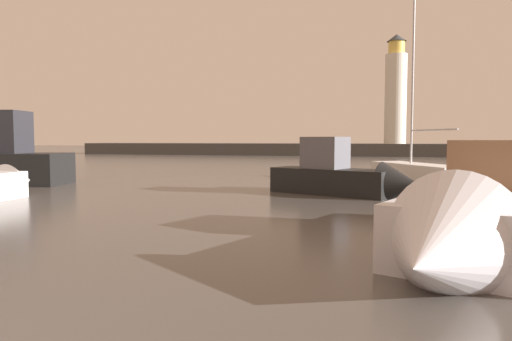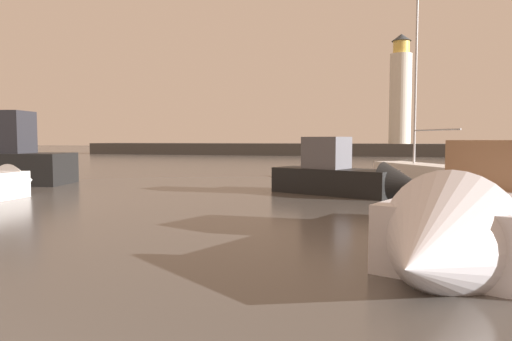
{
  "view_description": "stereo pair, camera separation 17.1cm",
  "coord_description": "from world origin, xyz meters",
  "px_view_note": "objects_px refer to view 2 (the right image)",
  "views": [
    {
      "loc": [
        3.24,
        -1.51,
        2.18
      ],
      "look_at": [
        -0.27,
        12.66,
        1.21
      ],
      "focal_mm": 32.97,
      "sensor_mm": 36.0,
      "label": 1
    },
    {
      "loc": [
        3.41,
        -1.47,
        2.18
      ],
      "look_at": [
        -0.27,
        12.66,
        1.21
      ],
      "focal_mm": 32.97,
      "sensor_mm": 36.0,
      "label": 2
    }
  ],
  "objects_px": {
    "lighthouse": "(400,92)",
    "motorboat_0": "(475,219)",
    "sailboat_moored": "(421,170)",
    "motorboat_2": "(348,177)"
  },
  "relations": [
    {
      "from": "lighthouse",
      "to": "motorboat_0",
      "type": "bearing_deg",
      "value": -90.92
    },
    {
      "from": "lighthouse",
      "to": "motorboat_0",
      "type": "relative_size",
      "value": 1.65
    },
    {
      "from": "lighthouse",
      "to": "motorboat_0",
      "type": "xyz_separation_m",
      "value": [
        -0.87,
        -53.9,
        -7.46
      ]
    },
    {
      "from": "lighthouse",
      "to": "sailboat_moored",
      "type": "relative_size",
      "value": 1.28
    },
    {
      "from": "sailboat_moored",
      "to": "lighthouse",
      "type": "bearing_deg",
      "value": 89.44
    },
    {
      "from": "motorboat_2",
      "to": "sailboat_moored",
      "type": "xyz_separation_m",
      "value": [
        3.36,
        8.27,
        -0.23
      ]
    },
    {
      "from": "motorboat_0",
      "to": "motorboat_2",
      "type": "relative_size",
      "value": 1.37
    },
    {
      "from": "lighthouse",
      "to": "motorboat_0",
      "type": "distance_m",
      "value": 54.42
    },
    {
      "from": "lighthouse",
      "to": "sailboat_moored",
      "type": "distance_m",
      "value": 37.25
    },
    {
      "from": "motorboat_2",
      "to": "motorboat_0",
      "type": "bearing_deg",
      "value": -72.73
    }
  ]
}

